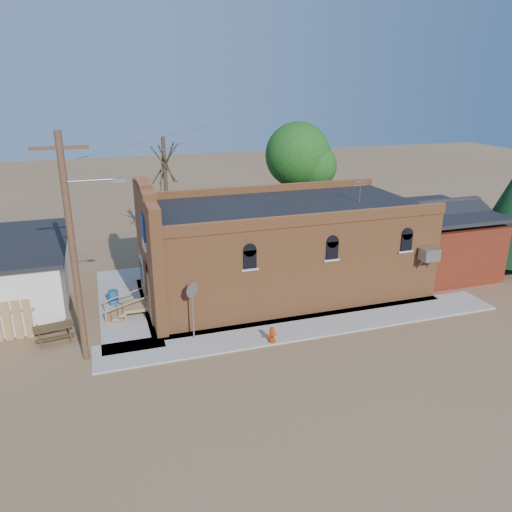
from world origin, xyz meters
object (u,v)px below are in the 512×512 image
object	(u,v)px
stop_sign	(192,296)
brick_bar	(278,248)
fire_hydrant	(272,335)
picnic_table	(54,331)
utility_pole	(74,246)
trash_barrel	(113,297)

from	to	relation	value
stop_sign	brick_bar	bearing A→B (deg)	21.45
fire_hydrant	picnic_table	bearing A→B (deg)	152.96
brick_bar	utility_pole	bearing A→B (deg)	-156.31
stop_sign	utility_pole	bearing A→B (deg)	166.28
stop_sign	trash_barrel	xyz separation A→B (m)	(-3.12, 4.67, -1.63)
fire_hydrant	trash_barrel	bearing A→B (deg)	128.63
brick_bar	fire_hydrant	size ratio (longest dim) A/B	23.15
fire_hydrant	picnic_table	size ratio (longest dim) A/B	0.40
utility_pole	picnic_table	world-z (taller)	utility_pole
brick_bar	picnic_table	world-z (taller)	brick_bar
utility_pole	trash_barrel	bearing A→B (deg)	75.13
brick_bar	picnic_table	size ratio (longest dim) A/B	9.26
utility_pole	fire_hydrant	world-z (taller)	utility_pole
picnic_table	stop_sign	bearing A→B (deg)	-26.91
utility_pole	trash_barrel	size ratio (longest dim) A/B	12.21
brick_bar	trash_barrel	xyz separation A→B (m)	(-8.50, 0.55, -1.89)
brick_bar	stop_sign	world-z (taller)	brick_bar
trash_barrel	fire_hydrant	bearing A→B (deg)	-44.21
brick_bar	utility_pole	distance (m)	10.96
fire_hydrant	trash_barrel	distance (m)	8.68
fire_hydrant	trash_barrel	xyz separation A→B (m)	(-6.22, 6.05, 0.02)
brick_bar	stop_sign	bearing A→B (deg)	-142.57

